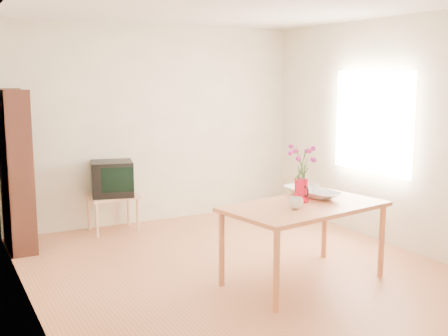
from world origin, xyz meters
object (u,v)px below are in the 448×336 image
pitcher (301,191)px  mug (296,203)px  bowl (312,176)px  table (304,212)px  television (112,178)px

pitcher → mug: pitcher is taller
pitcher → bowl: (0.24, 0.15, 0.11)m
mug → bowl: (0.44, 0.36, 0.16)m
table → television: television is taller
pitcher → television: (-1.14, 2.44, -0.17)m
pitcher → bowl: size_ratio=0.50×
table → television: (-1.10, 2.56, 0.01)m
television → bowl: bearing=-46.2°
television → pitcher: bearing=-52.1°
mug → television: television is taller
bowl → television: 2.69m
table → mug: 0.23m
mug → television: 2.82m
bowl → television: bearing=120.9°
table → bowl: size_ratio=3.66×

